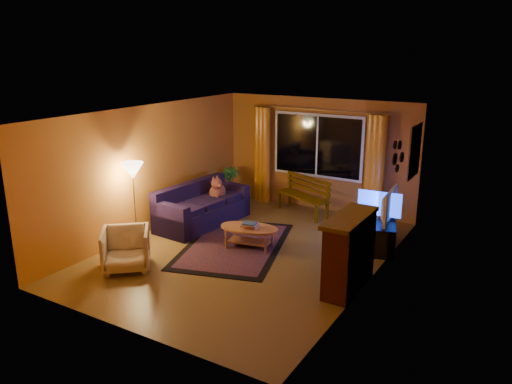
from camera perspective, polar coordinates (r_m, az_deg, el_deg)
The scene contains 22 objects.
floor at distance 9.05m, azimuth -0.98°, elevation -6.92°, with size 4.50×6.00×0.02m, color brown.
ceiling at distance 8.39m, azimuth -1.06°, elevation 9.13°, with size 4.50×6.00×0.02m, color white.
wall_back at distance 11.23m, azimuth 7.10°, elevation 4.30°, with size 4.50×0.02×2.50m, color #C3732B.
wall_left at distance 9.97m, azimuth -12.15°, elevation 2.54°, with size 0.02×6.00×2.50m, color #C3732B.
wall_right at distance 7.73m, azimuth 13.38°, elevation -1.49°, with size 0.02×6.00×2.50m, color #C3732B.
window at distance 11.13m, azimuth 7.00°, elevation 5.24°, with size 2.00×0.02×1.30m, color black.
curtain_rod at distance 10.97m, azimuth 7.05°, elevation 9.31°, with size 0.03×0.03×3.20m, color #BF8C3F.
curtain_left at distance 11.74m, azimuth 0.77°, elevation 4.29°, with size 0.36×0.36×2.24m, color orange.
curtain_right at distance 10.68m, azimuth 13.43°, elevation 2.64°, with size 0.36×0.36×2.24m, color orange.
bench at distance 11.02m, azimuth 5.32°, elevation -1.51°, with size 1.35×0.40×0.41m, color #513503.
potted_plant at distance 11.75m, azimuth -3.10°, elevation 0.79°, with size 0.48×0.48×0.85m, color #235B1E.
sofa at distance 10.34m, azimuth -6.11°, elevation -1.45°, with size 0.89×2.09×0.84m, color #1A0F31.
dog at distance 10.61m, azimuth -4.42°, elevation 0.41°, with size 0.33×0.45×0.49m, color #9F4C3A, non-canonical shape.
armchair at distance 8.52m, azimuth -14.66°, elevation -6.13°, with size 0.74×0.70×0.76m, color #D3B691.
floor_lamp at distance 9.36m, azimuth -13.68°, elevation -1.39°, with size 0.26×0.26×1.58m, color #BF8C3F.
rug at distance 9.32m, azimuth -2.49°, elevation -6.09°, with size 1.72×2.71×0.02m, color maroon.
coffee_table at distance 9.17m, azimuth -0.76°, elevation -5.19°, with size 1.10×1.10×0.40m, color #B3693E.
tv_console at distance 9.48m, azimuth 14.28°, elevation -4.56°, with size 0.42×1.26×0.52m, color black.
television at distance 9.31m, azimuth 14.51°, elevation -1.40°, with size 0.99×0.13×0.57m, color black.
fireplace at distance 7.68m, azimuth 10.62°, elevation -7.03°, with size 0.40×1.20×1.10m, color maroon.
mirror_cluster at distance 8.83m, azimuth 15.90°, elevation 4.19°, with size 0.06×0.60×0.56m, color black, non-canonical shape.
painting at distance 9.95m, azimuth 17.65°, elevation 4.47°, with size 0.04×0.76×0.96m, color orange.
Camera 1 is at (4.38, -7.07, 3.54)m, focal length 35.00 mm.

